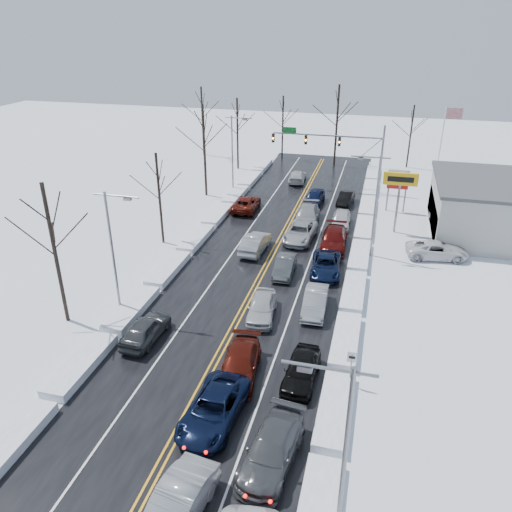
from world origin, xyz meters
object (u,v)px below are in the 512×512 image
(tires_plus_sign, at_px, (400,183))
(oncoming_car_0, at_px, (255,251))
(traffic_signal_mast, at_px, (339,145))
(flagpole, at_px, (442,143))

(tires_plus_sign, bearing_deg, oncoming_car_0, -147.53)
(traffic_signal_mast, height_order, oncoming_car_0, traffic_signal_mast)
(flagpole, bearing_deg, tires_plus_sign, -108.44)
(traffic_signal_mast, distance_m, oncoming_car_0, 21.09)
(tires_plus_sign, xyz_separation_m, flagpole, (4.67, 14.01, 0.93))
(flagpole, bearing_deg, oncoming_car_0, -127.72)
(traffic_signal_mast, bearing_deg, flagpole, 9.73)
(oncoming_car_0, bearing_deg, flagpole, -124.92)
(tires_plus_sign, relative_size, oncoming_car_0, 1.21)
(traffic_signal_mast, xyz_separation_m, oncoming_car_0, (-5.09, -19.72, -5.48))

